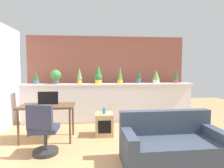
# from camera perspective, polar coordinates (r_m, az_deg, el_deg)

# --- Properties ---
(ground_plane) EXTENTS (12.00, 12.00, 0.00)m
(ground_plane) POSITION_cam_1_polar(r_m,az_deg,el_deg) (3.51, 1.44, -20.66)
(ground_plane) COLOR tan
(divider_wall) EXTENTS (4.78, 0.16, 1.06)m
(divider_wall) POSITION_cam_1_polar(r_m,az_deg,el_deg) (5.26, -1.09, -6.03)
(divider_wall) COLOR silver
(divider_wall) RESTS_ON ground
(plant_shelf) EXTENTS (4.78, 0.32, 0.04)m
(plant_shelf) POSITION_cam_1_polar(r_m,az_deg,el_deg) (5.14, -1.06, -0.07)
(plant_shelf) COLOR silver
(plant_shelf) RESTS_ON divider_wall
(brick_wall_behind) EXTENTS (4.78, 0.10, 2.50)m
(brick_wall_behind) POSITION_cam_1_polar(r_m,az_deg,el_deg) (5.77, -1.53, 2.11)
(brick_wall_behind) COLOR brown
(brick_wall_behind) RESTS_ON ground
(potted_plant_0) EXTENTS (0.14, 0.14, 0.35)m
(potted_plant_0) POSITION_cam_1_polar(r_m,az_deg,el_deg) (5.34, -22.36, 1.81)
(potted_plant_0) COLOR #386B84
(potted_plant_0) RESTS_ON plant_shelf
(potted_plant_1) EXTENTS (0.28, 0.28, 0.38)m
(potted_plant_1) POSITION_cam_1_polar(r_m,az_deg,el_deg) (5.22, -16.95, 2.45)
(potted_plant_1) COLOR #4C4C51
(potted_plant_1) RESTS_ON plant_shelf
(potted_plant_2) EXTENTS (0.14, 0.14, 0.45)m
(potted_plant_2) POSITION_cam_1_polar(r_m,az_deg,el_deg) (5.14, -9.99, 2.41)
(potted_plant_2) COLOR gold
(potted_plant_2) RESTS_ON plant_shelf
(potted_plant_3) EXTENTS (0.22, 0.22, 0.51)m
(potted_plant_3) POSITION_cam_1_polar(r_m,az_deg,el_deg) (5.13, -4.23, 2.73)
(potted_plant_3) COLOR gold
(potted_plant_3) RESTS_ON plant_shelf
(potted_plant_4) EXTENTS (0.14, 0.14, 0.48)m
(potted_plant_4) POSITION_cam_1_polar(r_m,az_deg,el_deg) (5.13, 2.49, 2.34)
(potted_plant_4) COLOR gold
(potted_plant_4) RESTS_ON plant_shelf
(potted_plant_5) EXTENTS (0.12, 0.12, 0.39)m
(potted_plant_5) POSITION_cam_1_polar(r_m,az_deg,el_deg) (5.27, 8.22, 2.06)
(potted_plant_5) COLOR #386B84
(potted_plant_5) RESTS_ON plant_shelf
(potted_plant_6) EXTENTS (0.20, 0.20, 0.37)m
(potted_plant_6) POSITION_cam_1_polar(r_m,az_deg,el_deg) (5.41, 13.44, 2.27)
(potted_plant_6) COLOR silver
(potted_plant_6) RESTS_ON plant_shelf
(potted_plant_7) EXTENTS (0.12, 0.12, 0.39)m
(potted_plant_7) POSITION_cam_1_polar(r_m,az_deg,el_deg) (5.64, 19.20, 1.98)
(potted_plant_7) COLOR #B7474C
(potted_plant_7) RESTS_ON plant_shelf
(desk) EXTENTS (1.10, 0.60, 0.75)m
(desk) POSITION_cam_1_polar(r_m,az_deg,el_deg) (4.14, -19.36, -7.25)
(desk) COLOR brown
(desk) RESTS_ON ground
(tv_monitor) EXTENTS (0.42, 0.04, 0.27)m
(tv_monitor) POSITION_cam_1_polar(r_m,az_deg,el_deg) (4.18, -19.10, -4.07)
(tv_monitor) COLOR black
(tv_monitor) RESTS_ON desk
(office_chair) EXTENTS (0.48, 0.48, 0.91)m
(office_chair) POSITION_cam_1_polar(r_m,az_deg,el_deg) (3.51, -20.30, -14.06)
(office_chair) COLOR #262628
(office_chair) RESTS_ON ground
(side_cube_shelf) EXTENTS (0.40, 0.41, 0.50)m
(side_cube_shelf) POSITION_cam_1_polar(r_m,az_deg,el_deg) (4.29, -2.45, -12.31)
(side_cube_shelf) COLOR tan
(side_cube_shelf) RESTS_ON ground
(vase_on_shelf) EXTENTS (0.07, 0.07, 0.14)m
(vase_on_shelf) POSITION_cam_1_polar(r_m,az_deg,el_deg) (4.19, -2.43, -8.23)
(vase_on_shelf) COLOR teal
(vase_on_shelf) RESTS_ON side_cube_shelf
(couch) EXTENTS (1.58, 0.80, 0.80)m
(couch) POSITION_cam_1_polar(r_m,az_deg,el_deg) (3.23, 17.73, -17.71)
(couch) COLOR #333D4C
(couch) RESTS_ON ground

